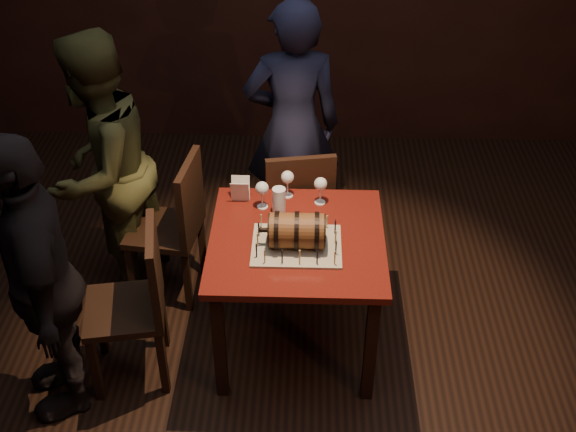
{
  "coord_description": "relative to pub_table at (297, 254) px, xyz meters",
  "views": [
    {
      "loc": [
        0.04,
        -2.79,
        3.01
      ],
      "look_at": [
        -0.05,
        0.05,
        0.95
      ],
      "focal_mm": 45.0,
      "sensor_mm": 36.0,
      "label": 1
    }
  ],
  "objects": [
    {
      "name": "menu_card",
      "position": [
        -0.32,
        0.33,
        0.17
      ],
      "size": [
        0.1,
        0.05,
        0.13
      ],
      "primitive_type": null,
      "color": "white",
      "rests_on": "pub_table"
    },
    {
      "name": "birthday_candles",
      "position": [
        -0.0,
        -0.07,
        0.16
      ],
      "size": [
        0.4,
        0.3,
        0.09
      ],
      "color": "#DAC882",
      "rests_on": "cake_board"
    },
    {
      "name": "pub_table",
      "position": [
        0.0,
        0.0,
        0.0
      ],
      "size": [
        0.9,
        0.9,
        0.75
      ],
      "color": "#480F0C",
      "rests_on": "ground"
    },
    {
      "name": "person_left_front",
      "position": [
        -1.19,
        -0.4,
        0.14
      ],
      "size": [
        0.69,
        1.0,
        1.57
      ],
      "primitive_type": "imported",
      "rotation": [
        0.0,
        0.0,
        -1.21
      ],
      "color": "black",
      "rests_on": "ground"
    },
    {
      "name": "barrel_cake",
      "position": [
        -0.0,
        -0.07,
        0.21
      ],
      "size": [
        0.34,
        0.19,
        0.19
      ],
      "color": "brown",
      "rests_on": "cake_board"
    },
    {
      "name": "person_back",
      "position": [
        -0.05,
        1.02,
        0.19
      ],
      "size": [
        0.65,
        0.47,
        1.66
      ],
      "primitive_type": "imported",
      "rotation": [
        0.0,
        0.0,
        3.27
      ],
      "color": "black",
      "rests_on": "ground"
    },
    {
      "name": "wine_glass_left",
      "position": [
        -0.19,
        0.27,
        0.23
      ],
      "size": [
        0.07,
        0.07,
        0.16
      ],
      "color": "silver",
      "rests_on": "pub_table"
    },
    {
      "name": "room_shell",
      "position": [
        0.01,
        -0.14,
        0.76
      ],
      "size": [
        5.04,
        5.04,
        2.8
      ],
      "color": "black",
      "rests_on": "ground"
    },
    {
      "name": "pint_of_ale",
      "position": [
        -0.1,
        0.22,
        0.18
      ],
      "size": [
        0.07,
        0.07,
        0.15
      ],
      "color": "silver",
      "rests_on": "pub_table"
    },
    {
      "name": "person_left_rear",
      "position": [
        -1.13,
        0.52,
        0.17
      ],
      "size": [
        0.87,
        0.96,
        1.63
      ],
      "primitive_type": "imported",
      "rotation": [
        0.0,
        0.0,
        -1.95
      ],
      "color": "#3D3D1E",
      "rests_on": "ground"
    },
    {
      "name": "wine_glass_right",
      "position": [
        0.12,
        0.32,
        0.23
      ],
      "size": [
        0.07,
        0.07,
        0.16
      ],
      "color": "silver",
      "rests_on": "pub_table"
    },
    {
      "name": "cake_board",
      "position": [
        -0.0,
        -0.07,
        0.12
      ],
      "size": [
        0.45,
        0.35,
        0.01
      ],
      "primitive_type": "cube",
      "color": "#A29A83",
      "rests_on": "pub_table"
    },
    {
      "name": "chair_left_front",
      "position": [
        -0.8,
        -0.23,
        -0.12
      ],
      "size": [
        0.46,
        0.46,
        0.93
      ],
      "color": "black",
      "rests_on": "ground"
    },
    {
      "name": "wine_glass_mid",
      "position": [
        -0.06,
        0.38,
        0.23
      ],
      "size": [
        0.07,
        0.07,
        0.16
      ],
      "color": "silver",
      "rests_on": "pub_table"
    },
    {
      "name": "chair_back",
      "position": [
        -0.01,
        0.59,
        -0.12
      ],
      "size": [
        0.46,
        0.46,
        0.93
      ],
      "color": "black",
      "rests_on": "ground"
    },
    {
      "name": "chair_left_rear",
      "position": [
        -0.71,
        0.43,
        -0.12
      ],
      "size": [
        0.45,
        0.45,
        0.93
      ],
      "color": "black",
      "rests_on": "ground"
    }
  ]
}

